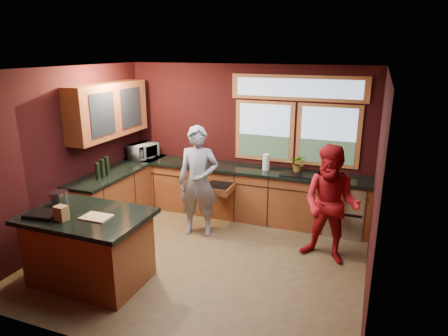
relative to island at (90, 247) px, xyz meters
The scene contains 14 objects.
floor 1.59m from the island, 42.03° to the left, with size 4.50×4.50×0.00m, color brown.
room_shell 1.96m from the island, 68.36° to the left, with size 4.52×4.02×2.71m.
back_counter 3.02m from the island, 63.93° to the left, with size 4.50×0.64×0.93m.
left_counter 2.04m from the island, 113.70° to the left, with size 0.64×2.30×0.93m.
island is the anchor object (origin of this frame).
person_grey 1.99m from the island, 67.84° to the left, with size 0.66×0.43×1.80m, color slate.
person_red 3.30m from the island, 30.37° to the left, with size 0.83×0.65×1.70m, color #A41319.
microwave 2.81m from the island, 106.76° to the left, with size 0.52×0.35×0.29m, color #999999.
potted_plant 3.57m from the island, 52.00° to the left, with size 0.29×0.25×0.32m, color #999999.
paper_towel 3.21m from the island, 59.45° to the left, with size 0.12×0.12×0.28m, color silver.
cutting_board 0.52m from the island, 14.04° to the right, with size 0.35×0.25×0.02m, color tan.
stock_pot 0.80m from the island, 164.74° to the left, with size 0.24×0.24×0.18m, color #ACACB1.
paper_bag 0.63m from the island, 120.96° to the right, with size 0.15×0.12×0.18m, color brown.
black_tray 0.71m from the island, 150.95° to the right, with size 0.40×0.28×0.05m, color black.
Camera 1 is at (2.16, -4.74, 2.94)m, focal length 32.00 mm.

